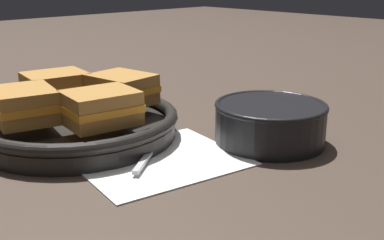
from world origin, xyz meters
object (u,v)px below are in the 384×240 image
Objects in this scene: sandwich_far_left at (122,89)px; sandwich_far_right at (56,87)px; soup_bowl at (270,120)px; spoon at (157,143)px; sandwich_near_left at (25,105)px; skillet at (78,125)px; sandwich_near_right at (101,108)px.

sandwich_far_right is at bearing 129.03° from sandwich_far_left.
spoon is (-0.13, 0.10, -0.03)m from soup_bowl.
spoon is 1.22× the size of sandwich_near_left.
sandwich_far_right is (-0.07, 0.08, 0.00)m from sandwich_far_left.
sandwich_far_right reaches higher than soup_bowl.
spoon is 0.45× the size of skillet.
skillet is at bearing -5.97° from sandwich_near_left.
sandwich_near_left is 1.06× the size of sandwich_far_left.
sandwich_near_right is (-0.01, -0.08, 0.04)m from skillet.
spoon is 0.12m from sandwich_far_left.
sandwich_near_right is at bearing -95.97° from skillet.
sandwich_far_left reaches higher than skillet.
skillet is (-0.06, 0.12, 0.01)m from spoon.
sandwich_far_left is at bearing 39.03° from sandwich_near_right.
sandwich_near_right is 1.01× the size of sandwich_far_left.
sandwich_far_right is at bearing 122.55° from soup_bowl.
soup_bowl is 1.53× the size of sandwich_far_right.
sandwich_far_left reaches higher than spoon.
sandwich_near_right is at bearing 113.19° from spoon.
sandwich_far_left is (-0.12, 0.20, 0.03)m from soup_bowl.
soup_bowl is 1.46× the size of sandwich_near_left.
sandwich_far_left is (0.08, 0.07, 0.00)m from sandwich_near_right.
spoon is 1.27× the size of sandwich_far_right.
skillet is 2.69× the size of sandwich_near_left.
sandwich_far_right is at bearing 84.03° from skillet.
spoon is at bearing -75.68° from sandwich_far_right.
skillet is at bearing 174.03° from sandwich_far_left.
spoon is 0.19m from sandwich_near_left.
soup_bowl is 1.55× the size of sandwich_far_left.
skillet is 0.09m from sandwich_far_left.
sandwich_far_left reaches higher than soup_bowl.
sandwich_far_right is (-0.18, 0.29, 0.03)m from soup_bowl.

